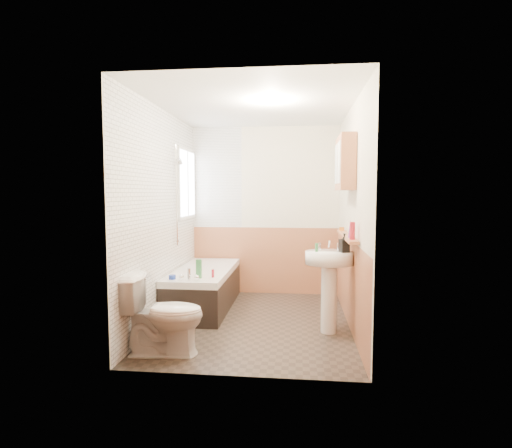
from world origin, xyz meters
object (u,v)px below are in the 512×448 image
at_px(sink, 329,275).
at_px(medicine_cabinet, 345,163).
at_px(toilet, 163,315).
at_px(pine_shelf, 347,236).
at_px(bathtub, 204,287).

relative_size(sink, medicine_cabinet, 1.52).
bearing_deg(medicine_cabinet, sink, -128.14).
height_order(toilet, sink, sink).
relative_size(pine_shelf, medicine_cabinet, 1.88).
height_order(toilet, medicine_cabinet, medicine_cabinet).
distance_m(bathtub, pine_shelf, 2.02).
bearing_deg(bathtub, medicine_cabinet, -17.91).
relative_size(bathtub, sink, 1.65).
relative_size(bathtub, toilet, 2.17).
xyz_separation_m(toilet, pine_shelf, (1.80, 0.92, 0.66)).
relative_size(bathtub, pine_shelf, 1.34).
bearing_deg(toilet, pine_shelf, -67.19).
bearing_deg(pine_shelf, toilet, -152.89).
distance_m(toilet, sink, 1.78).
xyz_separation_m(bathtub, medicine_cabinet, (1.74, -0.56, 1.58)).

